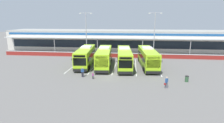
{
  "coord_description": "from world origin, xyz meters",
  "views": [
    {
      "loc": [
        3.28,
        -29.67,
        9.3
      ],
      "look_at": [
        -0.32,
        3.0,
        1.6
      ],
      "focal_mm": 28.95,
      "sensor_mm": 36.0,
      "label": 1
    }
  ],
  "objects_px": {
    "pedestrian_child": "(93,76)",
    "pedestrian_with_handbag": "(166,82)",
    "coach_bus_leftmost": "(86,56)",
    "coach_bus_centre": "(124,58)",
    "lamp_post_west": "(86,31)",
    "lamp_post_centre": "(154,32)",
    "coach_bus_left_centre": "(104,57)",
    "coach_bus_right_centre": "(148,58)",
    "litter_bin": "(187,79)",
    "pedestrian_in_dark_coat": "(83,72)"
  },
  "relations": [
    {
      "from": "coach_bus_leftmost",
      "to": "pedestrian_in_dark_coat",
      "type": "distance_m",
      "value": 8.19
    },
    {
      "from": "pedestrian_child",
      "to": "pedestrian_in_dark_coat",
      "type": "bearing_deg",
      "value": 158.28
    },
    {
      "from": "pedestrian_child",
      "to": "coach_bus_leftmost",
      "type": "bearing_deg",
      "value": 111.16
    },
    {
      "from": "lamp_post_centre",
      "to": "litter_bin",
      "type": "bearing_deg",
      "value": -81.61
    },
    {
      "from": "lamp_post_west",
      "to": "litter_bin",
      "type": "relative_size",
      "value": 11.83
    },
    {
      "from": "coach_bus_right_centre",
      "to": "litter_bin",
      "type": "relative_size",
      "value": 13.24
    },
    {
      "from": "coach_bus_centre",
      "to": "pedestrian_child",
      "type": "relative_size",
      "value": 12.26
    },
    {
      "from": "litter_bin",
      "to": "lamp_post_centre",
      "type": "bearing_deg",
      "value": 98.39
    },
    {
      "from": "coach_bus_left_centre",
      "to": "pedestrian_in_dark_coat",
      "type": "distance_m",
      "value": 7.89
    },
    {
      "from": "pedestrian_in_dark_coat",
      "to": "pedestrian_child",
      "type": "distance_m",
      "value": 2.06
    },
    {
      "from": "coach_bus_leftmost",
      "to": "coach_bus_centre",
      "type": "bearing_deg",
      "value": -5.3
    },
    {
      "from": "pedestrian_with_handbag",
      "to": "pedestrian_child",
      "type": "xyz_separation_m",
      "value": [
        -10.94,
        2.86,
        -0.32
      ]
    },
    {
      "from": "lamp_post_centre",
      "to": "coach_bus_left_centre",
      "type": "bearing_deg",
      "value": -134.04
    },
    {
      "from": "coach_bus_left_centre",
      "to": "pedestrian_with_handbag",
      "type": "distance_m",
      "value": 15.18
    },
    {
      "from": "pedestrian_child",
      "to": "litter_bin",
      "type": "height_order",
      "value": "pedestrian_child"
    },
    {
      "from": "coach_bus_leftmost",
      "to": "pedestrian_child",
      "type": "distance_m",
      "value": 9.47
    },
    {
      "from": "pedestrian_child",
      "to": "lamp_post_west",
      "type": "bearing_deg",
      "value": 106.84
    },
    {
      "from": "coach_bus_leftmost",
      "to": "pedestrian_with_handbag",
      "type": "height_order",
      "value": "coach_bus_leftmost"
    },
    {
      "from": "pedestrian_child",
      "to": "lamp_post_west",
      "type": "distance_m",
      "value": 20.51
    },
    {
      "from": "coach_bus_right_centre",
      "to": "coach_bus_left_centre",
      "type": "bearing_deg",
      "value": -176.22
    },
    {
      "from": "coach_bus_centre",
      "to": "litter_bin",
      "type": "distance_m",
      "value": 12.68
    },
    {
      "from": "pedestrian_with_handbag",
      "to": "pedestrian_child",
      "type": "height_order",
      "value": "pedestrian_with_handbag"
    },
    {
      "from": "coach_bus_centre",
      "to": "coach_bus_right_centre",
      "type": "distance_m",
      "value": 4.7
    },
    {
      "from": "coach_bus_centre",
      "to": "lamp_post_west",
      "type": "distance_m",
      "value": 15.64
    },
    {
      "from": "coach_bus_centre",
      "to": "pedestrian_child",
      "type": "height_order",
      "value": "coach_bus_centre"
    },
    {
      "from": "lamp_post_west",
      "to": "coach_bus_right_centre",
      "type": "bearing_deg",
      "value": -33.92
    },
    {
      "from": "pedestrian_child",
      "to": "litter_bin",
      "type": "xyz_separation_m",
      "value": [
        14.52,
        0.18,
        -0.07
      ]
    },
    {
      "from": "coach_bus_right_centre",
      "to": "pedestrian_with_handbag",
      "type": "height_order",
      "value": "coach_bus_right_centre"
    },
    {
      "from": "pedestrian_with_handbag",
      "to": "coach_bus_right_centre",
      "type": "bearing_deg",
      "value": 98.11
    },
    {
      "from": "lamp_post_west",
      "to": "coach_bus_leftmost",
      "type": "bearing_deg",
      "value": -77.08
    },
    {
      "from": "coach_bus_left_centre",
      "to": "lamp_post_west",
      "type": "relative_size",
      "value": 1.12
    },
    {
      "from": "coach_bus_leftmost",
      "to": "coach_bus_right_centre",
      "type": "relative_size",
      "value": 1.0
    },
    {
      "from": "lamp_post_centre",
      "to": "litter_bin",
      "type": "distance_m",
      "value": 20.52
    },
    {
      "from": "coach_bus_centre",
      "to": "lamp_post_centre",
      "type": "distance_m",
      "value": 14.32
    },
    {
      "from": "pedestrian_with_handbag",
      "to": "litter_bin",
      "type": "xyz_separation_m",
      "value": [
        3.59,
        3.04,
        -0.39
      ]
    },
    {
      "from": "pedestrian_in_dark_coat",
      "to": "lamp_post_centre",
      "type": "bearing_deg",
      "value": 54.36
    },
    {
      "from": "coach_bus_centre",
      "to": "pedestrian_with_handbag",
      "type": "distance_m",
      "value": 12.6
    },
    {
      "from": "coach_bus_leftmost",
      "to": "coach_bus_centre",
      "type": "distance_m",
      "value": 8.06
    },
    {
      "from": "pedestrian_child",
      "to": "lamp_post_centre",
      "type": "distance_m",
      "value": 23.55
    },
    {
      "from": "lamp_post_centre",
      "to": "pedestrian_child",
      "type": "bearing_deg",
      "value": -120.67
    },
    {
      "from": "coach_bus_leftmost",
      "to": "pedestrian_with_handbag",
      "type": "distance_m",
      "value": 18.47
    },
    {
      "from": "coach_bus_left_centre",
      "to": "pedestrian_in_dark_coat",
      "type": "xyz_separation_m",
      "value": [
        -2.47,
        -7.44,
        -0.91
      ]
    },
    {
      "from": "coach_bus_centre",
      "to": "lamp_post_west",
      "type": "relative_size",
      "value": 1.12
    },
    {
      "from": "coach_bus_centre",
      "to": "pedestrian_in_dark_coat",
      "type": "distance_m",
      "value": 9.8
    },
    {
      "from": "coach_bus_leftmost",
      "to": "pedestrian_child",
      "type": "height_order",
      "value": "coach_bus_leftmost"
    },
    {
      "from": "pedestrian_child",
      "to": "pedestrian_with_handbag",
      "type": "bearing_deg",
      "value": -14.68
    },
    {
      "from": "lamp_post_west",
      "to": "coach_bus_left_centre",
      "type": "bearing_deg",
      "value": -59.48
    },
    {
      "from": "coach_bus_right_centre",
      "to": "litter_bin",
      "type": "xyz_separation_m",
      "value": [
        5.24,
        -8.59,
        -1.32
      ]
    },
    {
      "from": "coach_bus_right_centre",
      "to": "pedestrian_with_handbag",
      "type": "bearing_deg",
      "value": -81.89
    },
    {
      "from": "pedestrian_with_handbag",
      "to": "lamp_post_centre",
      "type": "bearing_deg",
      "value": 88.18
    }
  ]
}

